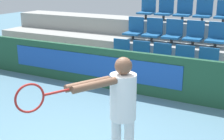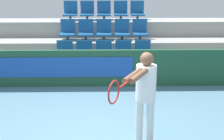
{
  "view_description": "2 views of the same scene",
  "coord_description": "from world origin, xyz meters",
  "px_view_note": "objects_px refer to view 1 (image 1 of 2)",
  "views": [
    {
      "loc": [
        2.29,
        -3.06,
        2.57
      ],
      "look_at": [
        -0.08,
        1.47,
        1.03
      ],
      "focal_mm": 50.0,
      "sensor_mm": 36.0,
      "label": 1
    },
    {
      "loc": [
        0.07,
        -4.55,
        2.84
      ],
      "look_at": [
        0.19,
        1.65,
        0.9
      ],
      "focal_mm": 50.0,
      "sensor_mm": 36.0,
      "label": 2
    }
  ],
  "objects_px": {
    "tennis_player": "(119,105)",
    "stadium_chair_1": "(139,56)",
    "stadium_chair_3": "(183,61)",
    "stadium_chair_14": "(224,14)",
    "stadium_chair_7": "(173,33)",
    "stadium_chair_9": "(216,37)",
    "stadium_chair_13": "(203,13)",
    "stadium_chair_2": "(160,58)",
    "stadium_chair_6": "(153,31)",
    "stadium_chair_0": "(119,53)",
    "stadium_chair_4": "(207,64)",
    "stadium_chair_10": "(147,10)",
    "stadium_chair_8": "(194,35)",
    "stadium_chair_12": "(183,12)",
    "stadium_chair_5": "(134,30)",
    "stadium_chair_11": "(165,11)"
  },
  "relations": [
    {
      "from": "stadium_chair_3",
      "to": "stadium_chair_14",
      "type": "height_order",
      "value": "stadium_chair_14"
    },
    {
      "from": "stadium_chair_13",
      "to": "stadium_chair_12",
      "type": "bearing_deg",
      "value": 180.0
    },
    {
      "from": "stadium_chair_9",
      "to": "tennis_player",
      "type": "distance_m",
      "value": 4.54
    },
    {
      "from": "stadium_chair_0",
      "to": "stadium_chair_12",
      "type": "xyz_separation_m",
      "value": [
        1.08,
        1.82,
        0.92
      ]
    },
    {
      "from": "stadium_chair_5",
      "to": "stadium_chair_7",
      "type": "bearing_deg",
      "value": 0.0
    },
    {
      "from": "stadium_chair_7",
      "to": "tennis_player",
      "type": "bearing_deg",
      "value": -81.33
    },
    {
      "from": "stadium_chair_3",
      "to": "stadium_chair_9",
      "type": "distance_m",
      "value": 1.15
    },
    {
      "from": "stadium_chair_1",
      "to": "stadium_chair_13",
      "type": "height_order",
      "value": "stadium_chair_13"
    },
    {
      "from": "stadium_chair_11",
      "to": "stadium_chair_14",
      "type": "relative_size",
      "value": 1.0
    },
    {
      "from": "stadium_chair_2",
      "to": "stadium_chair_3",
      "type": "height_order",
      "value": "same"
    },
    {
      "from": "stadium_chair_7",
      "to": "stadium_chair_9",
      "type": "distance_m",
      "value": 1.08
    },
    {
      "from": "stadium_chair_2",
      "to": "stadium_chair_14",
      "type": "distance_m",
      "value": 2.31
    },
    {
      "from": "stadium_chair_10",
      "to": "stadium_chair_11",
      "type": "height_order",
      "value": "same"
    },
    {
      "from": "stadium_chair_13",
      "to": "tennis_player",
      "type": "height_order",
      "value": "stadium_chair_13"
    },
    {
      "from": "stadium_chair_3",
      "to": "stadium_chair_10",
      "type": "relative_size",
      "value": 1.0
    },
    {
      "from": "stadium_chair_9",
      "to": "stadium_chair_12",
      "type": "height_order",
      "value": "stadium_chair_12"
    },
    {
      "from": "stadium_chair_14",
      "to": "stadium_chair_1",
      "type": "bearing_deg",
      "value": -131.82
    },
    {
      "from": "stadium_chair_1",
      "to": "stadium_chair_9",
      "type": "xyz_separation_m",
      "value": [
        1.63,
        0.91,
        0.46
      ]
    },
    {
      "from": "stadium_chair_8",
      "to": "stadium_chair_10",
      "type": "xyz_separation_m",
      "value": [
        -1.63,
        0.91,
        0.46
      ]
    },
    {
      "from": "stadium_chair_5",
      "to": "stadium_chair_13",
      "type": "relative_size",
      "value": 1.0
    },
    {
      "from": "stadium_chair_10",
      "to": "stadium_chair_12",
      "type": "xyz_separation_m",
      "value": [
        1.08,
        0.0,
        0.0
      ]
    },
    {
      "from": "stadium_chair_14",
      "to": "stadium_chair_8",
      "type": "bearing_deg",
      "value": -120.81
    },
    {
      "from": "stadium_chair_5",
      "to": "stadium_chair_7",
      "type": "height_order",
      "value": "same"
    },
    {
      "from": "stadium_chair_0",
      "to": "stadium_chair_4",
      "type": "height_order",
      "value": "same"
    },
    {
      "from": "stadium_chair_1",
      "to": "stadium_chair_10",
      "type": "xyz_separation_m",
      "value": [
        -0.54,
        1.82,
        0.92
      ]
    },
    {
      "from": "stadium_chair_5",
      "to": "stadium_chair_11",
      "type": "distance_m",
      "value": 1.15
    },
    {
      "from": "stadium_chair_2",
      "to": "stadium_chair_12",
      "type": "distance_m",
      "value": 2.04
    },
    {
      "from": "stadium_chair_2",
      "to": "stadium_chair_8",
      "type": "xyz_separation_m",
      "value": [
        0.54,
        0.91,
        0.46
      ]
    },
    {
      "from": "stadium_chair_10",
      "to": "tennis_player",
      "type": "xyz_separation_m",
      "value": [
        1.77,
        -5.43,
        -0.62
      ]
    },
    {
      "from": "stadium_chair_1",
      "to": "stadium_chair_14",
      "type": "height_order",
      "value": "stadium_chair_14"
    },
    {
      "from": "stadium_chair_2",
      "to": "stadium_chair_6",
      "type": "height_order",
      "value": "stadium_chair_6"
    },
    {
      "from": "stadium_chair_1",
      "to": "stadium_chair_7",
      "type": "xyz_separation_m",
      "value": [
        0.54,
        0.91,
        0.46
      ]
    },
    {
      "from": "tennis_player",
      "to": "stadium_chair_1",
      "type": "bearing_deg",
      "value": 136.32
    },
    {
      "from": "stadium_chair_11",
      "to": "stadium_chair_14",
      "type": "xyz_separation_m",
      "value": [
        1.63,
        0.0,
        0.0
      ]
    },
    {
      "from": "stadium_chair_10",
      "to": "stadium_chair_9",
      "type": "bearing_deg",
      "value": -22.74
    },
    {
      "from": "stadium_chair_7",
      "to": "stadium_chair_8",
      "type": "distance_m",
      "value": 0.54
    },
    {
      "from": "stadium_chair_9",
      "to": "stadium_chair_13",
      "type": "distance_m",
      "value": 1.15
    },
    {
      "from": "stadium_chair_0",
      "to": "stadium_chair_14",
      "type": "distance_m",
      "value": 2.98
    },
    {
      "from": "stadium_chair_8",
      "to": "tennis_player",
      "type": "relative_size",
      "value": 0.37
    },
    {
      "from": "stadium_chair_13",
      "to": "stadium_chair_14",
      "type": "xyz_separation_m",
      "value": [
        0.54,
        0.0,
        0.0
      ]
    },
    {
      "from": "stadium_chair_1",
      "to": "stadium_chair_3",
      "type": "height_order",
      "value": "same"
    },
    {
      "from": "stadium_chair_1",
      "to": "stadium_chair_14",
      "type": "xyz_separation_m",
      "value": [
        1.63,
        1.82,
        0.92
      ]
    },
    {
      "from": "stadium_chair_1",
      "to": "stadium_chair_11",
      "type": "bearing_deg",
      "value": 90.0
    },
    {
      "from": "stadium_chair_2",
      "to": "stadium_chair_11",
      "type": "height_order",
      "value": "stadium_chair_11"
    },
    {
      "from": "stadium_chair_11",
      "to": "tennis_player",
      "type": "bearing_deg",
      "value": -77.22
    },
    {
      "from": "stadium_chair_7",
      "to": "stadium_chair_9",
      "type": "xyz_separation_m",
      "value": [
        1.08,
        0.0,
        0.0
      ]
    },
    {
      "from": "stadium_chair_6",
      "to": "stadium_chair_12",
      "type": "relative_size",
      "value": 1.0
    },
    {
      "from": "stadium_chair_1",
      "to": "stadium_chair_4",
      "type": "height_order",
      "value": "same"
    },
    {
      "from": "stadium_chair_0",
      "to": "stadium_chair_8",
      "type": "relative_size",
      "value": 1.0
    },
    {
      "from": "stadium_chair_11",
      "to": "stadium_chair_13",
      "type": "height_order",
      "value": "same"
    }
  ]
}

